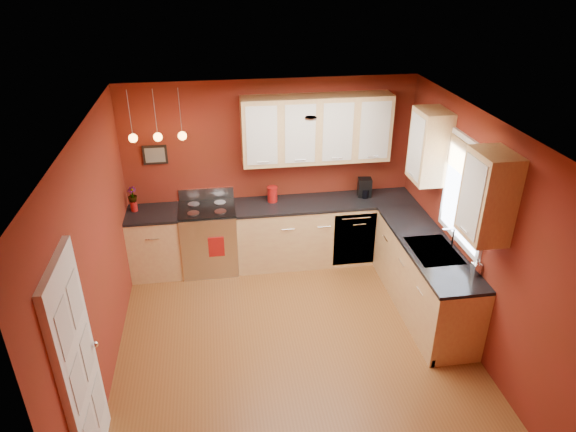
{
  "coord_description": "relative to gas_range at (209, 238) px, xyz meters",
  "views": [
    {
      "loc": [
        -0.76,
        -4.55,
        4.04
      ],
      "look_at": [
        0.08,
        1.0,
        1.16
      ],
      "focal_mm": 32.0,
      "sensor_mm": 36.0,
      "label": 1
    }
  ],
  "objects": [
    {
      "name": "window",
      "position": [
        2.89,
        -1.5,
        1.21
      ],
      "size": [
        0.06,
        1.02,
        1.22
      ],
      "color": "white",
      "rests_on": "wall_right"
    },
    {
      "name": "ceiling",
      "position": [
        0.92,
        -1.8,
        2.12
      ],
      "size": [
        4.0,
        4.2,
        0.02
      ],
      "primitive_type": "cube",
      "color": "beige",
      "rests_on": "wall_back"
    },
    {
      "name": "red_vase",
      "position": [
        -0.97,
        0.08,
        0.53
      ],
      "size": [
        0.09,
        0.09,
        0.14
      ],
      "primitive_type": "cylinder",
      "color": "#9F1311",
      "rests_on": "counter_back_left"
    },
    {
      "name": "pendant_lights",
      "position": [
        -0.53,
        -0.05,
        1.53
      ],
      "size": [
        0.71,
        0.11,
        0.66
      ],
      "color": "gray",
      "rests_on": "ceiling"
    },
    {
      "name": "door_left_wall",
      "position": [
        -1.05,
        -3.0,
        0.54
      ],
      "size": [
        0.12,
        0.82,
        2.05
      ],
      "color": "white",
      "rests_on": "floor"
    },
    {
      "name": "base_cabinets_back_left",
      "position": [
        -0.73,
        -0.0,
        -0.03
      ],
      "size": [
        0.7,
        0.6,
        0.9
      ],
      "primitive_type": "cube",
      "color": "#DDBD76",
      "rests_on": "floor"
    },
    {
      "name": "sink",
      "position": [
        2.62,
        -1.5,
        0.43
      ],
      "size": [
        0.5,
        0.7,
        0.33
      ],
      "color": "gray",
      "rests_on": "counter_right"
    },
    {
      "name": "gas_range",
      "position": [
        0.0,
        0.0,
        0.0
      ],
      "size": [
        0.76,
        0.64,
        1.11
      ],
      "color": "silver",
      "rests_on": "floor"
    },
    {
      "name": "wall_front",
      "position": [
        0.92,
        -3.9,
        0.82
      ],
      "size": [
        4.0,
        0.02,
        2.6
      ],
      "primitive_type": "cube",
      "color": "maroon",
      "rests_on": "floor"
    },
    {
      "name": "base_cabinets_back_right",
      "position": [
        1.65,
        -0.0,
        -0.03
      ],
      "size": [
        2.54,
        0.6,
        0.9
      ],
      "primitive_type": "cube",
      "color": "#DDBD76",
      "rests_on": "floor"
    },
    {
      "name": "counter_right",
      "position": [
        2.62,
        -1.35,
        0.44
      ],
      "size": [
        0.62,
        2.1,
        0.04
      ],
      "primitive_type": "cube",
      "color": "black",
      "rests_on": "base_cabinets_right"
    },
    {
      "name": "floor",
      "position": [
        0.92,
        -1.8,
        -0.48
      ],
      "size": [
        4.2,
        4.2,
        0.0
      ],
      "primitive_type": "plane",
      "color": "brown",
      "rests_on": "ground"
    },
    {
      "name": "coffee_maker",
      "position": [
        2.23,
        0.07,
        0.58
      ],
      "size": [
        0.2,
        0.2,
        0.27
      ],
      "rotation": [
        0.0,
        0.0,
        -0.12
      ],
      "color": "black",
      "rests_on": "counter_back_right"
    },
    {
      "name": "upper_cabinets_back",
      "position": [
        1.52,
        0.12,
        1.47
      ],
      "size": [
        2.0,
        0.35,
        0.9
      ],
      "primitive_type": "cube",
      "color": "#DDBD76",
      "rests_on": "wall_back"
    },
    {
      "name": "wall_back",
      "position": [
        0.92,
        0.3,
        0.82
      ],
      "size": [
        4.0,
        0.02,
        2.6
      ],
      "primitive_type": "cube",
      "color": "maroon",
      "rests_on": "floor"
    },
    {
      "name": "wall_right",
      "position": [
        2.92,
        -1.8,
        0.82
      ],
      "size": [
        0.02,
        4.2,
        2.6
      ],
      "primitive_type": "cube",
      "color": "maroon",
      "rests_on": "floor"
    },
    {
      "name": "red_canister",
      "position": [
        0.91,
        0.1,
        0.57
      ],
      "size": [
        0.15,
        0.15,
        0.22
      ],
      "color": "#9F1311",
      "rests_on": "counter_back_right"
    },
    {
      "name": "base_cabinets_right",
      "position": [
        2.62,
        -1.35,
        -0.03
      ],
      "size": [
        0.6,
        2.1,
        0.9
      ],
      "primitive_type": "cube",
      "color": "#DDBD76",
      "rests_on": "floor"
    },
    {
      "name": "soap_pump",
      "position": [
        2.86,
        -2.05,
        0.56
      ],
      "size": [
        0.1,
        0.1,
        0.2
      ],
      "primitive_type": "imported",
      "rotation": [
        0.0,
        0.0,
        0.07
      ],
      "color": "white",
      "rests_on": "counter_right"
    },
    {
      "name": "counter_back_right",
      "position": [
        1.65,
        -0.0,
        0.44
      ],
      "size": [
        2.54,
        0.62,
        0.04
      ],
      "primitive_type": "cube",
      "color": "black",
      "rests_on": "base_cabinets_back_right"
    },
    {
      "name": "flowers",
      "position": [
        -0.97,
        0.08,
        0.69
      ],
      "size": [
        0.15,
        0.15,
        0.22
      ],
      "primitive_type": "imported",
      "rotation": [
        0.0,
        0.0,
        -0.21
      ],
      "color": "#9F1311",
      "rests_on": "red_vase"
    },
    {
      "name": "wall_picture",
      "position": [
        -0.63,
        0.28,
        1.17
      ],
      "size": [
        0.32,
        0.03,
        0.26
      ],
      "primitive_type": "cube",
      "color": "black",
      "rests_on": "wall_back"
    },
    {
      "name": "dish_towel",
      "position": [
        0.09,
        -0.33,
        0.04
      ],
      "size": [
        0.21,
        0.01,
        0.29
      ],
      "primitive_type": "cube",
      "color": "#9F1311",
      "rests_on": "gas_range"
    },
    {
      "name": "wall_left",
      "position": [
        -1.08,
        -1.8,
        0.82
      ],
      "size": [
        0.02,
        4.2,
        2.6
      ],
      "primitive_type": "cube",
      "color": "maroon",
      "rests_on": "floor"
    },
    {
      "name": "dishwasher_front",
      "position": [
        2.02,
        -0.29,
        -0.03
      ],
      "size": [
        0.6,
        0.02,
        0.8
      ],
      "primitive_type": "cube",
      "color": "silver",
      "rests_on": "base_cabinets_back_right"
    },
    {
      "name": "counter_back_left",
      "position": [
        -0.73,
        -0.0,
        0.44
      ],
      "size": [
        0.7,
        0.62,
        0.04
      ],
      "primitive_type": "cube",
      "color": "black",
      "rests_on": "base_cabinets_back_left"
    },
    {
      "name": "upper_cabinets_right",
      "position": [
        2.75,
        -1.48,
        1.47
      ],
      "size": [
        0.35,
        1.95,
        0.9
      ],
      "primitive_type": "cube",
      "color": "#DDBD76",
      "rests_on": "wall_right"
    }
  ]
}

